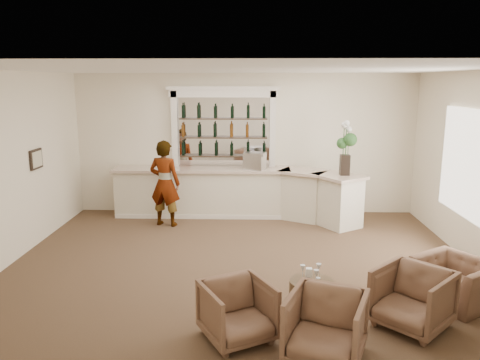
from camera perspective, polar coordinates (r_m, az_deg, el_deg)
name	(u,v)px	position (r m, az deg, el deg)	size (l,w,h in m)	color
ground	(241,266)	(8.16, 0.09, -10.49)	(8.00, 8.00, 0.00)	brown
room_shell	(251,126)	(8.28, 1.37, 6.58)	(8.04, 7.02, 3.32)	#F2E5C8
bar_counter	(237,193)	(10.84, -0.32, -1.61)	(5.72, 1.80, 1.14)	white
back_bar_alcove	(224,128)	(11.02, -2.02, 6.30)	(2.64, 0.25, 3.00)	white
cocktail_table	(311,298)	(6.57, 8.64, -14.04)	(0.59, 0.59, 0.50)	#48351F
sommelier	(165,183)	(10.28, -9.14, -0.41)	(0.69, 0.45, 1.89)	gray
armchair_left	(238,311)	(5.92, -0.30, -15.72)	(0.78, 0.80, 0.73)	brown
armchair_center	(326,326)	(5.64, 10.41, -17.15)	(0.83, 0.86, 0.78)	brown
armchair_right	(412,299)	(6.54, 20.26, -13.41)	(0.84, 0.86, 0.79)	brown
armchair_far	(455,281)	(7.48, 24.77, -11.14)	(0.98, 0.86, 0.64)	brown
espresso_machine	(255,161)	(10.67, 1.81, 2.34)	(0.44, 0.37, 0.39)	silver
flower_vase	(346,145)	(10.20, 12.75, 4.21)	(0.31, 0.31, 1.16)	black
wine_glass_bar_left	(262,164)	(10.76, 2.70, 1.93)	(0.07, 0.07, 0.21)	white
wine_glass_bar_right	(248,165)	(10.70, 0.96, 1.88)	(0.07, 0.07, 0.21)	white
wine_glass_tbl_a	(303,272)	(6.44, 7.63, -11.10)	(0.07, 0.07, 0.21)	white
wine_glass_tbl_b	(319,271)	(6.51, 9.55, -10.90)	(0.07, 0.07, 0.21)	white
wine_glass_tbl_c	(316,277)	(6.31, 9.26, -11.65)	(0.07, 0.07, 0.21)	white
napkin_holder	(309,272)	(6.56, 8.41, -11.08)	(0.08, 0.08, 0.12)	white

